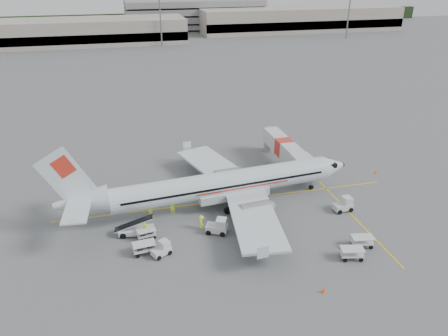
{
  "coord_description": "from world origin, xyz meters",
  "views": [
    {
      "loc": [
        -12.43,
        -48.24,
        28.31
      ],
      "look_at": [
        0.0,
        2.0,
        3.8
      ],
      "focal_mm": 35.0,
      "sensor_mm": 36.0,
      "label": 1
    }
  ],
  "objects_px": {
    "aircraft": "(224,168)",
    "tug_fore": "(343,204)",
    "tug_aft": "(161,249)",
    "belt_loader": "(136,223)",
    "jet_bridge": "(284,153)",
    "tug_mid": "(217,226)"
  },
  "relations": [
    {
      "from": "aircraft",
      "to": "jet_bridge",
      "type": "xyz_separation_m",
      "value": [
        11.7,
        9.5,
        -3.07
      ]
    },
    {
      "from": "jet_bridge",
      "to": "tug_aft",
      "type": "bearing_deg",
      "value": -140.46
    },
    {
      "from": "jet_bridge",
      "to": "tug_aft",
      "type": "distance_m",
      "value": 27.66
    },
    {
      "from": "aircraft",
      "to": "tug_aft",
      "type": "bearing_deg",
      "value": -141.37
    },
    {
      "from": "tug_mid",
      "to": "tug_aft",
      "type": "bearing_deg",
      "value": -132.93
    },
    {
      "from": "aircraft",
      "to": "tug_fore",
      "type": "relative_size",
      "value": 15.92
    },
    {
      "from": "aircraft",
      "to": "tug_mid",
      "type": "height_order",
      "value": "aircraft"
    },
    {
      "from": "jet_bridge",
      "to": "tug_fore",
      "type": "bearing_deg",
      "value": -82.44
    },
    {
      "from": "belt_loader",
      "to": "tug_aft",
      "type": "xyz_separation_m",
      "value": [
        2.32,
        -4.64,
        -0.64
      ]
    },
    {
      "from": "jet_bridge",
      "to": "belt_loader",
      "type": "distance_m",
      "value": 26.79
    },
    {
      "from": "aircraft",
      "to": "belt_loader",
      "type": "relative_size",
      "value": 7.09
    },
    {
      "from": "tug_fore",
      "to": "tug_mid",
      "type": "height_order",
      "value": "tug_mid"
    },
    {
      "from": "tug_fore",
      "to": "aircraft",
      "type": "bearing_deg",
      "value": 155.07
    },
    {
      "from": "jet_bridge",
      "to": "belt_loader",
      "type": "relative_size",
      "value": 3.01
    },
    {
      "from": "belt_loader",
      "to": "tug_fore",
      "type": "bearing_deg",
      "value": 5.71
    },
    {
      "from": "aircraft",
      "to": "tug_mid",
      "type": "xyz_separation_m",
      "value": [
        -2.37,
        -6.02,
        -4.23
      ]
    },
    {
      "from": "aircraft",
      "to": "tug_fore",
      "type": "distance_m",
      "value": 15.53
    },
    {
      "from": "tug_fore",
      "to": "tug_aft",
      "type": "distance_m",
      "value": 23.44
    },
    {
      "from": "aircraft",
      "to": "belt_loader",
      "type": "distance_m",
      "value": 12.65
    },
    {
      "from": "tug_mid",
      "to": "tug_aft",
      "type": "distance_m",
      "value": 7.22
    },
    {
      "from": "jet_bridge",
      "to": "tug_aft",
      "type": "relative_size",
      "value": 7.81
    },
    {
      "from": "jet_bridge",
      "to": "belt_loader",
      "type": "height_order",
      "value": "jet_bridge"
    }
  ]
}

